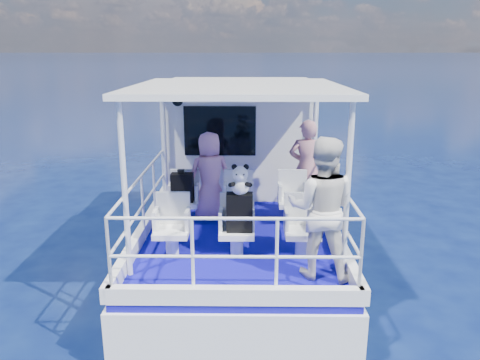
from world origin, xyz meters
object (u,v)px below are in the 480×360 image
panda (240,179)px  backpack_center (240,212)px  passenger_stbd_aft (322,208)px  passenger_port_fwd (210,176)px

panda → backpack_center: bearing=110.1°
panda → passenger_stbd_aft: bearing=-26.9°
backpack_center → passenger_stbd_aft: bearing=-27.8°
passenger_stbd_aft → backpack_center: 1.17m
passenger_port_fwd → panda: bearing=90.2°
backpack_center → panda: bearing=-69.9°
backpack_center → panda: size_ratio=1.31×
backpack_center → panda: (0.01, -0.03, 0.47)m
panda → passenger_port_fwd: bearing=108.5°
passenger_stbd_aft → panda: (-1.00, 0.51, 0.22)m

